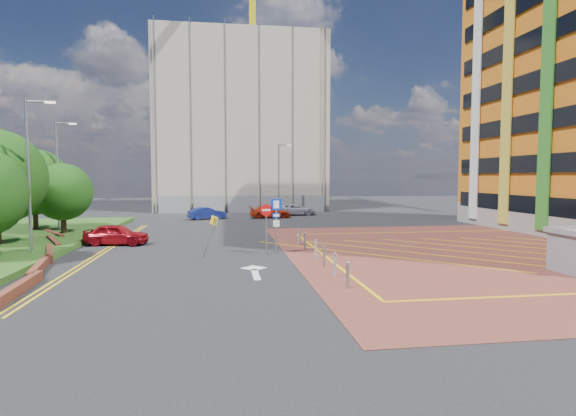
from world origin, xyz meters
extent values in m
plane|color=black|center=(0.00, 0.00, 0.00)|extent=(140.00, 140.00, 0.00)
cube|color=brown|center=(14.00, 0.00, 0.01)|extent=(26.00, 26.00, 0.02)
cube|color=brown|center=(-9.80, -6.00, 0.20)|extent=(0.62, 4.61, 0.40)
cube|color=brown|center=(-10.60, -2.00, 0.20)|extent=(1.25, 4.56, 0.40)
cube|color=brown|center=(-11.60, 2.00, 0.20)|extent=(1.86, 4.43, 0.40)
cube|color=brown|center=(-12.80, 6.00, 0.20)|extent=(2.29, 4.27, 0.40)
cube|color=brown|center=(-14.20, 10.00, 0.20)|extent=(2.69, 4.06, 0.40)
cylinder|color=#3D2B1C|center=(-13.50, 10.00, 1.20)|extent=(0.36, 0.36, 1.80)
sphere|color=#17390D|center=(-13.50, 10.00, 3.20)|extent=(4.00, 4.00, 4.00)
cylinder|color=#3D2B1C|center=(-16.50, 13.00, 1.40)|extent=(0.36, 0.36, 2.20)
sphere|color=#17390D|center=(-16.50, 13.00, 3.88)|extent=(5.00, 5.00, 5.00)
cylinder|color=#9EA0A8|center=(-12.50, 2.00, 4.30)|extent=(0.16, 0.16, 8.00)
cylinder|color=#9EA0A8|center=(-11.90, 2.00, 8.18)|extent=(1.20, 0.10, 0.10)
cube|color=silver|center=(-11.30, 2.00, 8.15)|extent=(0.50, 0.15, 0.12)
cylinder|color=#9EA0A8|center=(-14.50, 12.00, 4.30)|extent=(0.16, 0.16, 8.00)
cylinder|color=#9EA0A8|center=(-13.90, 12.00, 8.18)|extent=(1.20, 0.10, 0.10)
cube|color=silver|center=(-13.30, 12.00, 8.15)|extent=(0.50, 0.15, 0.12)
cylinder|color=#9EA0A8|center=(4.00, 28.00, 4.00)|extent=(0.16, 0.16, 8.00)
cylinder|color=#9EA0A8|center=(4.60, 28.00, 7.88)|extent=(1.20, 0.10, 0.10)
cube|color=silver|center=(5.20, 28.00, 7.85)|extent=(0.50, 0.15, 0.12)
cylinder|color=#9EA0A8|center=(0.50, 1.00, 1.60)|extent=(0.10, 0.10, 3.20)
cube|color=#0930A3|center=(0.50, 0.97, 2.75)|extent=(0.60, 0.04, 0.60)
cube|color=white|center=(0.50, 0.94, 2.75)|extent=(0.30, 0.02, 0.42)
cube|color=#0930A3|center=(0.50, 0.97, 2.15)|extent=(0.40, 0.04, 0.25)
cube|color=white|center=(0.50, 0.94, 2.15)|extent=(0.28, 0.02, 0.14)
cube|color=white|center=(0.50, 0.97, 1.70)|extent=(0.35, 0.04, 0.35)
cylinder|color=#9EA0A8|center=(-0.05, 1.00, 1.35)|extent=(0.08, 0.08, 2.70)
cylinder|color=red|center=(-0.05, 0.97, 2.45)|extent=(0.64, 0.04, 0.64)
cube|color=white|center=(-0.05, 0.94, 2.45)|extent=(0.44, 0.02, 0.10)
cylinder|color=#9EA0A8|center=(-3.07, 0.04, 1.10)|extent=(0.83, 0.08, 2.09)
cube|color=yellow|center=(-2.85, 0.01, 2.00)|extent=(0.44, 0.44, 0.58)
cylinder|color=#9EA0A8|center=(2.30, -7.00, 0.47)|extent=(0.14, 0.14, 0.90)
cylinder|color=black|center=(2.30, -5.00, 0.47)|extent=(0.14, 0.14, 0.90)
cylinder|color=#9EA0A8|center=(2.30, -3.00, 0.47)|extent=(0.14, 0.14, 0.90)
cylinder|color=black|center=(2.30, -1.00, 0.47)|extent=(0.14, 0.14, 0.90)
cylinder|color=#9EA0A8|center=(2.30, 2.00, 0.47)|extent=(0.14, 0.14, 0.90)
cylinder|color=black|center=(2.30, 4.00, 0.47)|extent=(0.14, 0.14, 0.90)
cube|color=#B7AA96|center=(0.00, 40.00, 11.00)|extent=(21.20, 19.20, 22.00)
cube|color=gold|center=(2.00, 42.00, 17.00)|extent=(0.90, 0.90, 34.00)
cube|color=gray|center=(1.00, 30.00, 1.00)|extent=(21.60, 0.06, 2.00)
imported|color=maroon|center=(-9.00, 5.76, 0.66)|extent=(4.07, 2.12, 1.32)
imported|color=navy|center=(-3.98, 22.09, 0.61)|extent=(3.94, 2.39, 1.23)
imported|color=#AF290F|center=(2.41, 22.64, 0.62)|extent=(4.31, 1.87, 1.23)
imported|color=silver|center=(5.55, 25.55, 0.61)|extent=(4.41, 2.04, 1.22)
camera|label=1|loc=(-2.38, -23.35, 4.28)|focal=28.00mm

